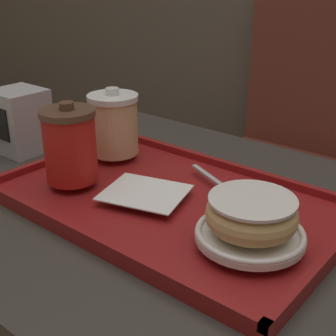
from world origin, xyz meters
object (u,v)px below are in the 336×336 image
Objects in this scene: coffee_cup_front at (70,145)px; spoon at (226,187)px; coffee_cup_rear at (114,124)px; napkin_dispenser at (20,121)px; donut_chocolate_glazed at (252,214)px.

spoon is at bearing 30.11° from coffee_cup_front.
coffee_cup_rear reaches higher than napkin_dispenser.
coffee_cup_front is at bearing -14.55° from napkin_dispenser.
coffee_cup_front is at bearing -175.58° from donut_chocolate_glazed.
coffee_cup_front is 0.25m from spoon.
coffee_cup_front is 0.97× the size of spoon.
napkin_dispenser reaches higher than spoon.
coffee_cup_rear is at bearing -156.33° from spoon.
coffee_cup_rear is 0.36m from donut_chocolate_glazed.
napkin_dispenser reaches higher than donut_chocolate_glazed.
coffee_cup_front is at bearing -76.22° from coffee_cup_rear.
spoon is (0.25, -0.00, -0.05)m from coffee_cup_rear.
donut_chocolate_glazed is 0.15m from spoon.
donut_chocolate_glazed is at bearing 4.42° from coffee_cup_front.
donut_chocolate_glazed is (0.31, 0.02, -0.02)m from coffee_cup_front.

